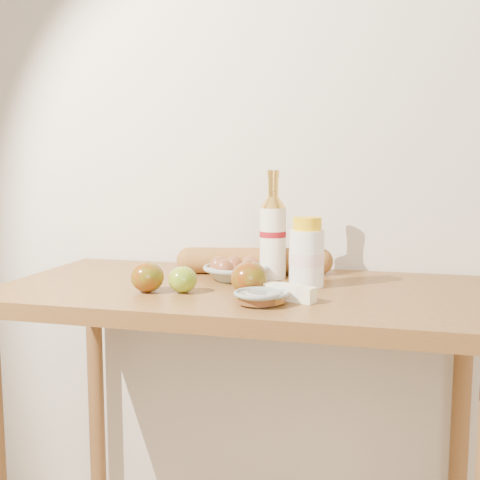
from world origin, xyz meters
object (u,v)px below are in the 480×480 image
table (243,335)px  cream_bottle (307,254)px  bourbon_bottle (273,235)px  egg_bowl (235,271)px  baguette (254,261)px

table → cream_bottle: (0.15, 0.05, 0.20)m
bourbon_bottle → egg_bowl: size_ratio=1.26×
table → egg_bowl: 0.17m
table → egg_bowl: bearing=117.8°
bourbon_bottle → egg_bowl: bearing=-148.7°
bourbon_bottle → egg_bowl: 0.14m
bourbon_bottle → baguette: size_ratio=0.65×
table → baguette: 0.24m
bourbon_bottle → cream_bottle: bearing=-36.7°
cream_bottle → bourbon_bottle: bearing=132.8°
table → cream_bottle: 0.26m
bourbon_bottle → table: bearing=-109.2°
table → baguette: size_ratio=2.74×
egg_bowl → baguette: (0.03, 0.10, 0.01)m
table → baguette: baguette is taller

